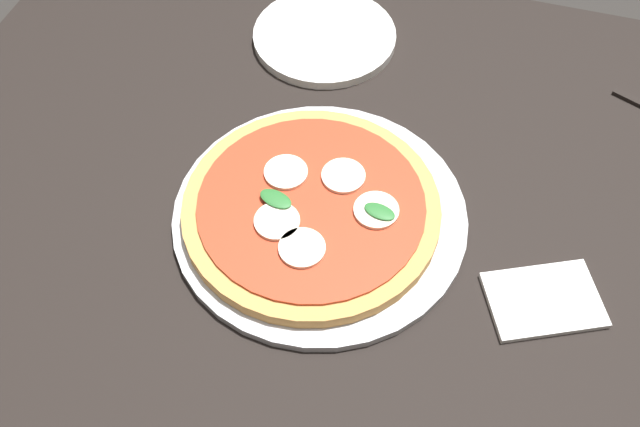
{
  "coord_description": "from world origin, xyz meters",
  "views": [
    {
      "loc": [
        0.11,
        -0.53,
        1.48
      ],
      "look_at": [
        -0.04,
        -0.03,
        0.75
      ],
      "focal_mm": 39.9,
      "sensor_mm": 36.0,
      "label": 1
    }
  ],
  "objects_px": {
    "dining_table": "(355,249)",
    "plate_white": "(325,36)",
    "pizza": "(312,208)",
    "napkin": "(544,300)",
    "serving_tray": "(320,215)"
  },
  "relations": [
    {
      "from": "dining_table",
      "to": "plate_white",
      "type": "xyz_separation_m",
      "value": [
        -0.13,
        0.3,
        0.11
      ]
    },
    {
      "from": "pizza",
      "to": "napkin",
      "type": "height_order",
      "value": "pizza"
    },
    {
      "from": "dining_table",
      "to": "napkin",
      "type": "xyz_separation_m",
      "value": [
        0.24,
        -0.07,
        0.1
      ]
    },
    {
      "from": "napkin",
      "to": "dining_table",
      "type": "bearing_deg",
      "value": 163.8
    },
    {
      "from": "pizza",
      "to": "serving_tray",
      "type": "bearing_deg",
      "value": 21.75
    },
    {
      "from": "serving_tray",
      "to": "plate_white",
      "type": "xyz_separation_m",
      "value": [
        -0.09,
        0.33,
        0.0
      ]
    },
    {
      "from": "plate_white",
      "to": "pizza",
      "type": "bearing_deg",
      "value": -76.15
    },
    {
      "from": "dining_table",
      "to": "plate_white",
      "type": "distance_m",
      "value": 0.34
    },
    {
      "from": "plate_white",
      "to": "napkin",
      "type": "bearing_deg",
      "value": -44.28
    },
    {
      "from": "plate_white",
      "to": "dining_table",
      "type": "bearing_deg",
      "value": -65.87
    },
    {
      "from": "dining_table",
      "to": "serving_tray",
      "type": "height_order",
      "value": "serving_tray"
    },
    {
      "from": "plate_white",
      "to": "napkin",
      "type": "xyz_separation_m",
      "value": [
        0.38,
        -0.37,
        -0.0
      ]
    },
    {
      "from": "dining_table",
      "to": "pizza",
      "type": "xyz_separation_m",
      "value": [
        -0.05,
        -0.04,
        0.12
      ]
    },
    {
      "from": "pizza",
      "to": "plate_white",
      "type": "xyz_separation_m",
      "value": [
        -0.08,
        0.33,
        -0.02
      ]
    },
    {
      "from": "dining_table",
      "to": "serving_tray",
      "type": "distance_m",
      "value": 0.12
    }
  ]
}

